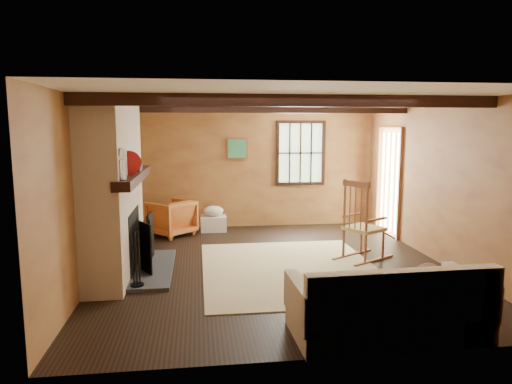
{
  "coord_description": "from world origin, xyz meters",
  "views": [
    {
      "loc": [
        -1.1,
        -6.42,
        2.03
      ],
      "look_at": [
        -0.22,
        0.4,
        1.05
      ],
      "focal_mm": 32.0,
      "sensor_mm": 36.0,
      "label": 1
    }
  ],
  "objects": [
    {
      "name": "ground",
      "position": [
        0.0,
        0.0,
        0.0
      ],
      "size": [
        5.5,
        5.5,
        0.0
      ],
      "primitive_type": "plane",
      "color": "black",
      "rests_on": "ground"
    },
    {
      "name": "room_envelope",
      "position": [
        0.22,
        0.26,
        1.63
      ],
      "size": [
        5.02,
        5.52,
        2.44
      ],
      "color": "#AA7B3C",
      "rests_on": "ground"
    },
    {
      "name": "fireplace",
      "position": [
        -2.23,
        -0.0,
        1.1
      ],
      "size": [
        1.02,
        2.3,
        2.4
      ],
      "color": "brown",
      "rests_on": "ground"
    },
    {
      "name": "rug",
      "position": [
        0.2,
        -0.2,
        0.0
      ],
      "size": [
        2.5,
        3.0,
        0.01
      ],
      "primitive_type": "cube",
      "color": "tan",
      "rests_on": "ground"
    },
    {
      "name": "rocking_chair",
      "position": [
        1.39,
        0.16,
        0.52
      ],
      "size": [
        1.01,
        0.86,
        1.25
      ],
      "rotation": [
        0.0,
        0.0,
        2.11
      ],
      "color": "tan",
      "rests_on": "ground"
    },
    {
      "name": "sofa",
      "position": [
        0.73,
        -2.4,
        0.27
      ],
      "size": [
        1.91,
        0.89,
        0.76
      ],
      "rotation": [
        0.0,
        0.0,
        0.03
      ],
      "color": "white",
      "rests_on": "ground"
    },
    {
      "name": "firewood_pile",
      "position": [
        -2.05,
        2.53,
        0.12
      ],
      "size": [
        0.68,
        0.12,
        0.25
      ],
      "color": "brown",
      "rests_on": "ground"
    },
    {
      "name": "laundry_basket",
      "position": [
        -0.81,
        2.4,
        0.15
      ],
      "size": [
        0.5,
        0.38,
        0.3
      ],
      "primitive_type": "cube",
      "rotation": [
        0.0,
        0.0,
        -0.0
      ],
      "color": "white",
      "rests_on": "ground"
    },
    {
      "name": "basket_pillow",
      "position": [
        -0.81,
        2.4,
        0.4
      ],
      "size": [
        0.42,
        0.35,
        0.2
      ],
      "primitive_type": "ellipsoid",
      "rotation": [
        0.0,
        0.0,
        -0.08
      ],
      "color": "white",
      "rests_on": "laundry_basket"
    },
    {
      "name": "armchair",
      "position": [
        -1.61,
        2.12,
        0.34
      ],
      "size": [
        1.03,
        1.03,
        0.67
      ],
      "primitive_type": "imported",
      "rotation": [
        0.0,
        0.0,
        -2.38
      ],
      "color": "#BF6026",
      "rests_on": "ground"
    }
  ]
}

